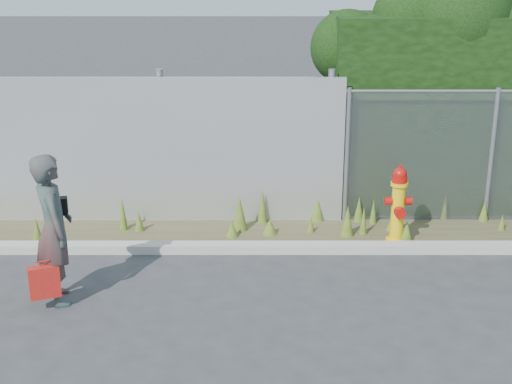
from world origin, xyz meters
The scene contains 8 objects.
ground centered at (0.00, 0.00, 0.00)m, with size 80.00×80.00×0.00m, color #333335.
curb centered at (0.00, 1.80, 0.06)m, with size 16.00×0.22×0.12m, color #A7A096.
weed_strip centered at (1.07, 2.47, 0.13)m, with size 16.00×1.29×0.53m.
corrugated_fence centered at (-3.25, 3.01, 1.10)m, with size 8.50×0.21×2.30m.
fire_hydrant centered at (1.68, 2.12, 0.55)m, with size 0.38×0.34×1.14m.
woman centered at (-2.62, 0.38, 0.89)m, with size 0.65×0.43×1.79m, color #0F6159.
red_tote_bag centered at (-2.70, 0.11, 0.36)m, with size 0.34×0.13×0.45m.
black_shoulder_bag centered at (-2.60, 0.51, 1.13)m, with size 0.26×0.11×0.19m.
Camera 1 is at (-0.30, -7.20, 3.89)m, focal length 50.00 mm.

